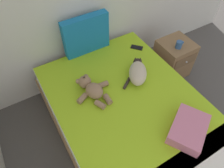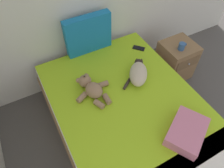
{
  "view_description": "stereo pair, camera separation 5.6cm",
  "coord_description": "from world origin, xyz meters",
  "px_view_note": "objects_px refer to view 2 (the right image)",
  "views": [
    {
      "loc": [
        0.6,
        2.58,
        2.27
      ],
      "look_at": [
        1.31,
        3.8,
        0.6
      ],
      "focal_mm": 33.45,
      "sensor_mm": 36.0,
      "label": 1
    },
    {
      "loc": [
        0.64,
        2.56,
        2.27
      ],
      "look_at": [
        1.31,
        3.8,
        0.6
      ],
      "focal_mm": 33.45,
      "sensor_mm": 36.0,
      "label": 2
    }
  ],
  "objects_px": {
    "teddy_bear": "(91,88)",
    "throw_pillow": "(187,132)",
    "mug": "(182,46)",
    "bed": "(126,116)",
    "nightstand": "(176,60)",
    "cell_phone": "(139,48)",
    "patterned_cushion": "(88,34)",
    "cat": "(138,73)"
  },
  "relations": [
    {
      "from": "teddy_bear",
      "to": "cell_phone",
      "type": "height_order",
      "value": "teddy_bear"
    },
    {
      "from": "cat",
      "to": "cell_phone",
      "type": "xyz_separation_m",
      "value": [
        0.28,
        0.41,
        -0.07
      ]
    },
    {
      "from": "throw_pillow",
      "to": "mug",
      "type": "relative_size",
      "value": 3.33
    },
    {
      "from": "nightstand",
      "to": "patterned_cushion",
      "type": "bearing_deg",
      "value": 157.31
    },
    {
      "from": "bed",
      "to": "cell_phone",
      "type": "bearing_deg",
      "value": 49.43
    },
    {
      "from": "throw_pillow",
      "to": "nightstand",
      "type": "distance_m",
      "value": 1.34
    },
    {
      "from": "teddy_bear",
      "to": "mug",
      "type": "xyz_separation_m",
      "value": [
        1.29,
        0.1,
        -0.04
      ]
    },
    {
      "from": "bed",
      "to": "throw_pillow",
      "type": "height_order",
      "value": "throw_pillow"
    },
    {
      "from": "patterned_cushion",
      "to": "teddy_bear",
      "type": "bearing_deg",
      "value": -112.54
    },
    {
      "from": "bed",
      "to": "teddy_bear",
      "type": "bearing_deg",
      "value": 132.76
    },
    {
      "from": "patterned_cushion",
      "to": "nightstand",
      "type": "bearing_deg",
      "value": -22.69
    },
    {
      "from": "cat",
      "to": "nightstand",
      "type": "xyz_separation_m",
      "value": [
        0.81,
        0.23,
        -0.36
      ]
    },
    {
      "from": "throw_pillow",
      "to": "patterned_cushion",
      "type": "bearing_deg",
      "value": 100.57
    },
    {
      "from": "cell_phone",
      "to": "mug",
      "type": "distance_m",
      "value": 0.54
    },
    {
      "from": "teddy_bear",
      "to": "throw_pillow",
      "type": "relative_size",
      "value": 1.13
    },
    {
      "from": "cell_phone",
      "to": "patterned_cushion",
      "type": "bearing_deg",
      "value": 153.96
    },
    {
      "from": "bed",
      "to": "nightstand",
      "type": "distance_m",
      "value": 1.17
    },
    {
      "from": "teddy_bear",
      "to": "throw_pillow",
      "type": "distance_m",
      "value": 0.99
    },
    {
      "from": "bed",
      "to": "cell_phone",
      "type": "relative_size",
      "value": 12.35
    },
    {
      "from": "nightstand",
      "to": "mug",
      "type": "xyz_separation_m",
      "value": [
        -0.05,
        -0.07,
        0.31
      ]
    },
    {
      "from": "teddy_bear",
      "to": "nightstand",
      "type": "height_order",
      "value": "teddy_bear"
    },
    {
      "from": "patterned_cushion",
      "to": "cat",
      "type": "bearing_deg",
      "value": -67.94
    },
    {
      "from": "cat",
      "to": "throw_pillow",
      "type": "distance_m",
      "value": 0.78
    },
    {
      "from": "cat",
      "to": "cell_phone",
      "type": "bearing_deg",
      "value": 55.52
    },
    {
      "from": "throw_pillow",
      "to": "nightstand",
      "type": "relative_size",
      "value": 0.75
    },
    {
      "from": "cat",
      "to": "mug",
      "type": "relative_size",
      "value": 3.33
    },
    {
      "from": "cat",
      "to": "nightstand",
      "type": "distance_m",
      "value": 0.91
    },
    {
      "from": "bed",
      "to": "nightstand",
      "type": "height_order",
      "value": "bed"
    },
    {
      "from": "cell_phone",
      "to": "teddy_bear",
      "type": "bearing_deg",
      "value": -156.6
    },
    {
      "from": "nightstand",
      "to": "cell_phone",
      "type": "bearing_deg",
      "value": 161.01
    },
    {
      "from": "bed",
      "to": "teddy_bear",
      "type": "height_order",
      "value": "teddy_bear"
    },
    {
      "from": "throw_pillow",
      "to": "nightstand",
      "type": "bearing_deg",
      "value": 51.36
    },
    {
      "from": "nightstand",
      "to": "bed",
      "type": "bearing_deg",
      "value": -156.93
    },
    {
      "from": "patterned_cushion",
      "to": "mug",
      "type": "height_order",
      "value": "patterned_cushion"
    },
    {
      "from": "cell_phone",
      "to": "throw_pillow",
      "type": "distance_m",
      "value": 1.23
    },
    {
      "from": "bed",
      "to": "cell_phone",
      "type": "height_order",
      "value": "cell_phone"
    },
    {
      "from": "bed",
      "to": "throw_pillow",
      "type": "distance_m",
      "value": 0.7
    },
    {
      "from": "bed",
      "to": "throw_pillow",
      "type": "bearing_deg",
      "value": -64.36
    },
    {
      "from": "nightstand",
      "to": "cat",
      "type": "bearing_deg",
      "value": -164.37
    },
    {
      "from": "patterned_cushion",
      "to": "nightstand",
      "type": "distance_m",
      "value": 1.28
    },
    {
      "from": "mug",
      "to": "teddy_bear",
      "type": "bearing_deg",
      "value": -175.38
    },
    {
      "from": "patterned_cushion",
      "to": "teddy_bear",
      "type": "relative_size",
      "value": 1.23
    }
  ]
}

